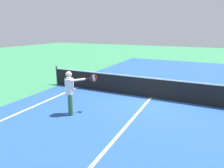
# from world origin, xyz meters

# --- Properties ---
(ground_plane) EXTENTS (60.00, 60.00, 0.00)m
(ground_plane) POSITION_xyz_m (0.00, 0.00, 0.00)
(ground_plane) COLOR #337F51
(court_surface_inbounds) EXTENTS (10.62, 24.40, 0.00)m
(court_surface_inbounds) POSITION_xyz_m (0.00, 0.00, 0.00)
(court_surface_inbounds) COLOR #234C93
(court_surface_inbounds) RESTS_ON ground_plane
(line_center_service) EXTENTS (0.10, 6.40, 0.01)m
(line_center_service) POSITION_xyz_m (0.00, -3.20, 0.00)
(line_center_service) COLOR white
(line_center_service) RESTS_ON ground_plane
(net) EXTENTS (11.08, 0.09, 1.07)m
(net) POSITION_xyz_m (0.00, 0.00, 0.49)
(net) COLOR #33383D
(net) RESTS_ON ground_plane
(player_near) EXTENTS (0.93, 0.93, 1.64)m
(player_near) POSITION_xyz_m (-2.22, -3.11, 1.02)
(player_near) COLOR #3F7247
(player_near) RESTS_ON ground_plane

